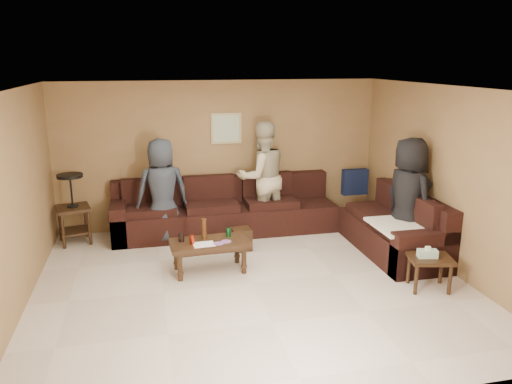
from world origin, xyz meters
TOP-DOWN VIEW (x-y plane):
  - room at (0.00, 0.00)m, footprint 5.60×5.50m
  - sectional_sofa at (0.81, 1.52)m, footprint 4.65×2.90m
  - coffee_table at (-0.48, 0.51)m, footprint 1.09×0.59m
  - end_table_left at (-2.42, 2.09)m, footprint 0.59×0.59m
  - side_table_right at (2.15, -0.65)m, footprint 0.61×0.54m
  - waste_bin at (0.10, 1.21)m, footprint 0.30×0.30m
  - wall_art at (0.10, 2.48)m, footprint 0.52×0.04m
  - person_left at (-1.03, 1.85)m, footprint 0.89×0.65m
  - person_middle at (0.62, 2.04)m, footprint 1.02×0.86m
  - person_right at (2.41, 0.42)m, footprint 0.74×0.97m

SIDE VIEW (x-z plane):
  - waste_bin at x=0.10m, z-range 0.00..0.33m
  - sectional_sofa at x=0.81m, z-range -0.16..0.81m
  - side_table_right at x=2.15m, z-range 0.09..0.67m
  - coffee_table at x=-0.48m, z-range 0.02..0.74m
  - end_table_left at x=-2.42m, z-range 0.03..1.14m
  - person_left at x=-1.03m, z-range 0.00..1.67m
  - person_right at x=2.41m, z-range 0.00..1.78m
  - person_middle at x=0.62m, z-range 0.00..1.86m
  - room at x=0.00m, z-range 0.41..2.91m
  - wall_art at x=0.10m, z-range 1.44..1.96m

